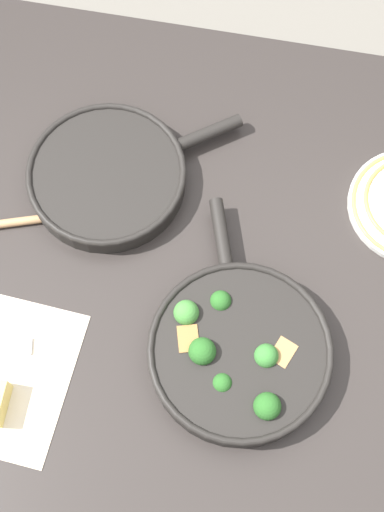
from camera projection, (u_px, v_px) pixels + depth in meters
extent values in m
plane|color=slate|center=(192.00, 363.00, 1.94)|extent=(14.00, 14.00, 0.00)
cube|color=#2D2826|center=(192.00, 263.00, 1.25)|extent=(1.18, 0.98, 0.03)
cylinder|color=#BCBCC1|center=(17.00, 125.00, 1.80)|extent=(0.05, 0.05, 0.74)
cylinder|color=black|center=(239.00, 353.00, 1.15)|extent=(0.29, 0.29, 0.04)
torus|color=black|center=(240.00, 350.00, 1.13)|extent=(0.30, 0.30, 0.01)
cylinder|color=black|center=(221.00, 233.00, 1.22)|extent=(0.06, 0.12, 0.02)
cylinder|color=#205218|center=(266.00, 409.00, 1.12)|extent=(0.02, 0.02, 0.02)
sphere|color=#286023|center=(267.00, 406.00, 1.09)|extent=(0.04, 0.04, 0.04)
cylinder|color=#205218|center=(202.00, 355.00, 1.15)|extent=(0.02, 0.02, 0.02)
sphere|color=#286023|center=(202.00, 351.00, 1.12)|extent=(0.04, 0.04, 0.04)
cylinder|color=#357027|center=(186.00, 317.00, 1.17)|extent=(0.01, 0.01, 0.02)
sphere|color=#428438|center=(186.00, 313.00, 1.15)|extent=(0.04, 0.04, 0.04)
cylinder|color=#205218|center=(222.00, 386.00, 1.13)|extent=(0.01, 0.01, 0.02)
sphere|color=#286023|center=(222.00, 383.00, 1.11)|extent=(0.03, 0.03, 0.03)
cylinder|color=#2C6823|center=(265.00, 359.00, 1.15)|extent=(0.01, 0.01, 0.02)
sphere|color=#387A33|center=(266.00, 356.00, 1.12)|extent=(0.04, 0.04, 0.04)
cylinder|color=#205218|center=(220.00, 305.00, 1.18)|extent=(0.01, 0.01, 0.02)
sphere|color=#286023|center=(221.00, 301.00, 1.16)|extent=(0.04, 0.04, 0.04)
cube|color=olive|center=(193.00, 391.00, 1.12)|extent=(0.04, 0.04, 0.03)
cube|color=#9E703D|center=(188.00, 341.00, 1.15)|extent=(0.04, 0.05, 0.04)
cube|color=#9E703D|center=(273.00, 305.00, 1.18)|extent=(0.04, 0.04, 0.02)
cube|color=#AD7F4C|center=(282.00, 355.00, 1.14)|extent=(0.05, 0.05, 0.04)
cube|color=#9E703D|center=(234.00, 415.00, 1.11)|extent=(0.04, 0.04, 0.03)
cylinder|color=black|center=(107.00, 177.00, 1.27)|extent=(0.28, 0.28, 0.04)
torus|color=black|center=(106.00, 172.00, 1.25)|extent=(0.28, 0.28, 0.01)
cylinder|color=black|center=(209.00, 133.00, 1.30)|extent=(0.12, 0.09, 0.02)
cylinder|color=#DBC156|center=(107.00, 177.00, 1.27)|extent=(0.23, 0.23, 0.02)
ellipsoid|color=tan|center=(90.00, 214.00, 1.25)|extent=(0.07, 0.06, 0.02)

